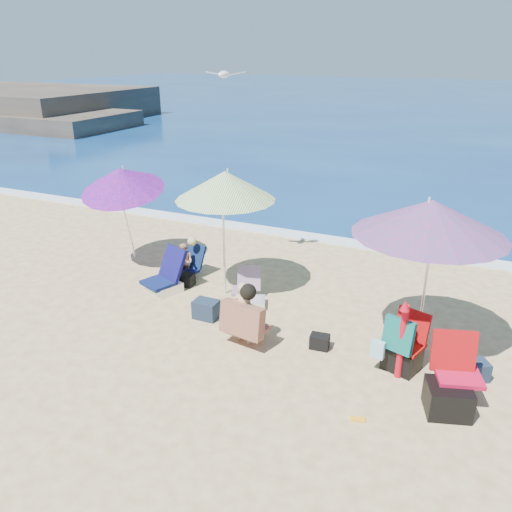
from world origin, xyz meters
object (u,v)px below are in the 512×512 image
at_px(seagull, 224,74).
at_px(umbrella_blue, 121,180).
at_px(umbrella_turquoise, 431,218).
at_px(chair_navy, 165,280).
at_px(person_center, 244,315).
at_px(camp_chair_right, 402,350).
at_px(furled_umbrella, 402,335).
at_px(chair_rainbow, 250,294).
at_px(camp_chair_left, 450,390).
at_px(umbrella_striped, 225,186).
at_px(person_left, 186,261).

bearing_deg(seagull, umbrella_blue, -163.52).
height_order(umbrella_turquoise, chair_navy, umbrella_turquoise).
xyz_separation_m(umbrella_blue, seagull, (2.06, 0.61, 1.99)).
bearing_deg(person_center, umbrella_blue, 153.87).
bearing_deg(seagull, camp_chair_right, -27.99).
relative_size(furled_umbrella, chair_rainbow, 1.51).
xyz_separation_m(umbrella_turquoise, chair_rainbow, (-2.96, 0.47, -1.99)).
bearing_deg(chair_navy, camp_chair_left, -14.98).
xyz_separation_m(umbrella_blue, furled_umbrella, (5.90, -1.66, -1.19)).
xyz_separation_m(chair_rainbow, camp_chair_left, (3.56, -1.63, 0.13)).
height_order(umbrella_striped, chair_navy, umbrella_striped).
bearing_deg(camp_chair_right, person_center, -172.44).
relative_size(umbrella_turquoise, seagull, 3.45).
height_order(camp_chair_left, camp_chair_right, camp_chair_left).
bearing_deg(seagull, umbrella_striped, -63.69).
bearing_deg(umbrella_blue, seagull, 16.48).
height_order(camp_chair_right, person_center, person_center).
xyz_separation_m(camp_chair_left, person_left, (-5.17, 2.07, 0.08)).
bearing_deg(camp_chair_right, person_left, 162.19).
bearing_deg(umbrella_blue, person_center, -26.13).
bearing_deg(umbrella_turquoise, chair_rainbow, 171.02).
height_order(furled_umbrella, person_left, furled_umbrella).
bearing_deg(chair_rainbow, person_left, 164.59).
relative_size(umbrella_striped, umbrella_blue, 1.03).
bearing_deg(umbrella_turquoise, camp_chair_left, -62.62).
xyz_separation_m(furled_umbrella, person_left, (-4.47, 1.66, -0.31)).
relative_size(umbrella_turquoise, camp_chair_left, 2.50).
bearing_deg(umbrella_blue, umbrella_turquoise, -8.60).
distance_m(camp_chair_right, person_center, 2.37).
distance_m(chair_rainbow, camp_chair_right, 3.03).
distance_m(furled_umbrella, person_center, 2.36).
bearing_deg(person_left, furled_umbrella, -20.39).
distance_m(umbrella_blue, furled_umbrella, 6.25).
bearing_deg(person_center, camp_chair_left, -6.15).
xyz_separation_m(umbrella_striped, camp_chair_left, (4.12, -1.82, -1.78)).
relative_size(camp_chair_left, person_left, 1.18).
bearing_deg(person_left, seagull, 43.94).
distance_m(umbrella_blue, person_left, 2.08).
height_order(chair_navy, seagull, seagull).
relative_size(umbrella_blue, chair_navy, 2.51).
bearing_deg(seagull, chair_rainbow, -46.88).
bearing_deg(camp_chair_left, furled_umbrella, 149.44).
xyz_separation_m(umbrella_striped, camp_chair_right, (3.41, -1.18, -1.75)).
bearing_deg(person_left, umbrella_turquoise, -11.28).
height_order(person_left, seagull, seagull).
relative_size(furled_umbrella, person_center, 1.20).
xyz_separation_m(umbrella_striped, seagull, (-0.43, 0.86, 1.79)).
xyz_separation_m(umbrella_turquoise, chair_navy, (-4.64, 0.24, -1.93)).
relative_size(camp_chair_right, seagull, 1.26).
xyz_separation_m(umbrella_turquoise, umbrella_striped, (-3.51, 0.65, -0.07)).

